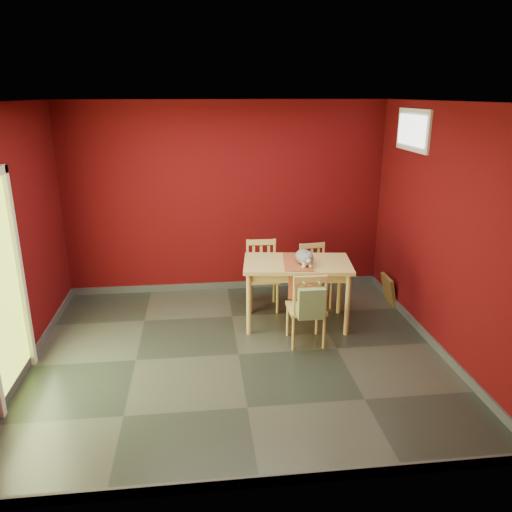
{
  "coord_description": "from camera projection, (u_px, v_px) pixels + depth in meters",
  "views": [
    {
      "loc": [
        -0.38,
        -4.94,
        2.78
      ],
      "look_at": [
        0.25,
        0.45,
        1.0
      ],
      "focal_mm": 35.0,
      "sensor_mm": 36.0,
      "label": 1
    }
  ],
  "objects": [
    {
      "name": "ground",
      "position": [
        238.0,
        354.0,
        5.57
      ],
      "size": [
        4.5,
        4.5,
        0.0
      ],
      "primitive_type": "plane",
      "color": "#2D342D",
      "rests_on": "ground"
    },
    {
      "name": "room_shell",
      "position": [
        238.0,
        350.0,
        5.55
      ],
      "size": [
        4.5,
        4.5,
        4.5
      ],
      "color": "#4F080A",
      "rests_on": "ground"
    },
    {
      "name": "doorway",
      "position": [
        0.0,
        281.0,
        4.6
      ],
      "size": [
        0.06,
        1.01,
        2.13
      ],
      "color": "#B7D838",
      "rests_on": "ground"
    },
    {
      "name": "window",
      "position": [
        413.0,
        130.0,
        6.03
      ],
      "size": [
        0.05,
        0.9,
        0.5
      ],
      "color": "white",
      "rests_on": "room_shell"
    },
    {
      "name": "outlet_plate",
      "position": [
        333.0,
        265.0,
        7.53
      ],
      "size": [
        0.08,
        0.02,
        0.12
      ],
      "primitive_type": "cube",
      "color": "silver",
      "rests_on": "room_shell"
    },
    {
      "name": "dining_table",
      "position": [
        297.0,
        270.0,
        6.12
      ],
      "size": [
        1.39,
        0.92,
        0.81
      ],
      "color": "#DABA66",
      "rests_on": "ground"
    },
    {
      "name": "table_runner",
      "position": [
        299.0,
        269.0,
        5.99
      ],
      "size": [
        0.42,
        0.74,
        0.35
      ],
      "color": "#A2492A",
      "rests_on": "dining_table"
    },
    {
      "name": "chair_far_left",
      "position": [
        262.0,
        274.0,
        6.67
      ],
      "size": [
        0.44,
        0.44,
        0.91
      ],
      "color": "#DABA66",
      "rests_on": "ground"
    },
    {
      "name": "chair_far_right",
      "position": [
        314.0,
        275.0,
        6.77
      ],
      "size": [
        0.44,
        0.44,
        0.84
      ],
      "color": "#DABA66",
      "rests_on": "ground"
    },
    {
      "name": "chair_near",
      "position": [
        307.0,
        307.0,
        5.67
      ],
      "size": [
        0.41,
        0.41,
        0.89
      ],
      "color": "#DABA66",
      "rests_on": "ground"
    },
    {
      "name": "tote_bag",
      "position": [
        312.0,
        304.0,
        5.43
      ],
      "size": [
        0.29,
        0.18,
        0.42
      ],
      "color": "#7AA66A",
      "rests_on": "chair_near"
    },
    {
      "name": "cat",
      "position": [
        305.0,
        254.0,
        6.01
      ],
      "size": [
        0.28,
        0.47,
        0.22
      ],
      "primitive_type": null,
      "rotation": [
        0.0,
        0.0,
        0.12
      ],
      "color": "slate",
      "rests_on": "table_runner"
    },
    {
      "name": "picture_frame",
      "position": [
        388.0,
        289.0,
        6.9
      ],
      "size": [
        0.13,
        0.38,
        0.38
      ],
      "color": "brown",
      "rests_on": "ground"
    }
  ]
}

